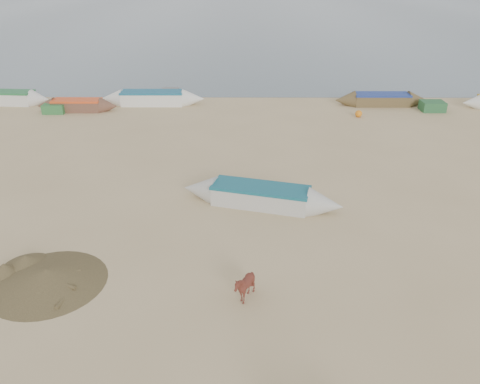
# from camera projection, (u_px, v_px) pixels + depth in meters

# --- Properties ---
(ground) EXTENTS (140.00, 140.00, 0.00)m
(ground) POSITION_uv_depth(u_px,v_px,m) (239.00, 276.00, 14.72)
(ground) COLOR tan
(ground) RESTS_ON ground
(sea) EXTENTS (160.00, 160.00, 0.00)m
(sea) POSITION_uv_depth(u_px,v_px,m) (242.00, 16.00, 88.43)
(sea) COLOR slate
(sea) RESTS_ON ground
(calf_front) EXTENTS (1.10, 1.04, 0.97)m
(calf_front) POSITION_uv_depth(u_px,v_px,m) (245.00, 287.00, 13.46)
(calf_front) COLOR #5A251C
(calf_front) RESTS_ON ground
(near_canoe) EXTENTS (6.73, 2.97, 0.84)m
(near_canoe) POSITION_uv_depth(u_px,v_px,m) (260.00, 196.00, 18.90)
(near_canoe) COLOR beige
(near_canoe) RESTS_ON ground
(debris_pile) EXTENTS (3.99, 3.99, 0.50)m
(debris_pile) POSITION_uv_depth(u_px,v_px,m) (48.00, 276.00, 14.30)
(debris_pile) COLOR brown
(debris_pile) RESTS_ON ground
(waterline_canoes) EXTENTS (50.44, 3.10, 0.95)m
(waterline_canoes) POSITION_uv_depth(u_px,v_px,m) (286.00, 100.00, 32.16)
(waterline_canoes) COLOR silver
(waterline_canoes) RESTS_ON ground
(beach_clutter) EXTENTS (44.84, 5.92, 0.64)m
(beach_clutter) POSITION_uv_depth(u_px,v_px,m) (296.00, 102.00, 32.32)
(beach_clutter) COLOR #316F38
(beach_clutter) RESTS_ON ground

